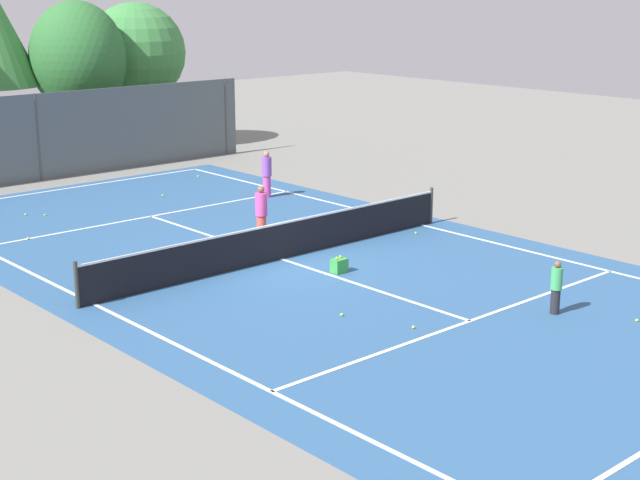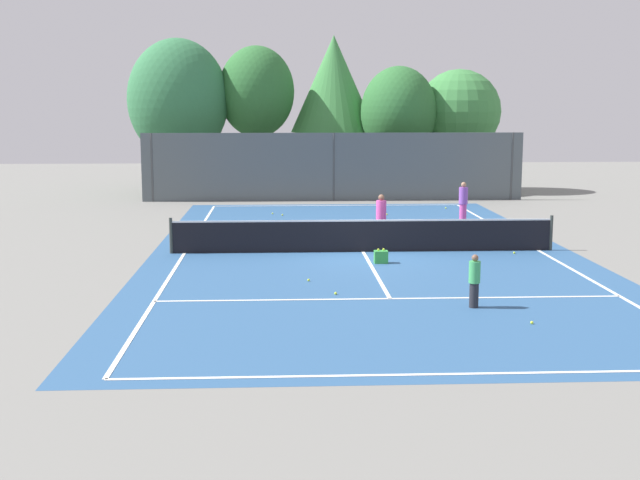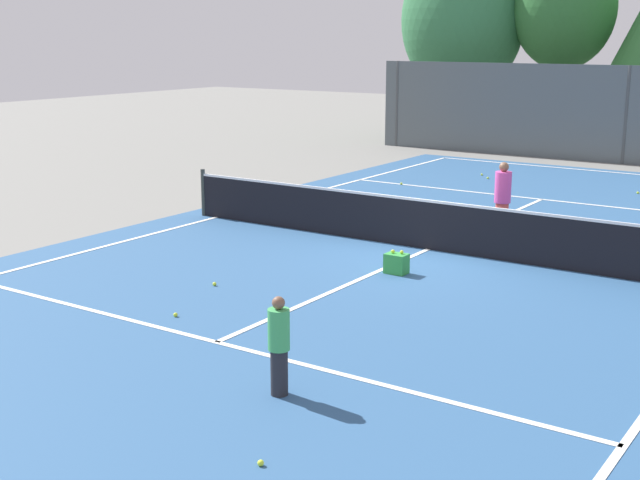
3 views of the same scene
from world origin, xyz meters
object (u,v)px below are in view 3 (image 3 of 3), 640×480
ball_crate (396,263)px  tennis_ball_7 (492,241)px  tennis_ball_4 (638,193)px  tennis_ball_10 (482,175)px  tennis_ball_0 (261,463)px  tennis_ball_5 (488,178)px  tennis_ball_9 (627,254)px  player_1 (279,345)px  player_2 (502,199)px  tennis_ball_6 (176,315)px  tennis_ball_1 (401,184)px  tennis_ball_3 (215,284)px

ball_crate → tennis_ball_7: 3.19m
tennis_ball_4 → tennis_ball_10: (-4.72, 0.52, 0.00)m
tennis_ball_0 → tennis_ball_7: bearing=100.4°
tennis_ball_5 → tennis_ball_9: bearing=-49.8°
player_1 → player_2: 9.18m
player_1 → tennis_ball_10: player_1 is taller
ball_crate → tennis_ball_6: size_ratio=6.45×
tennis_ball_1 → tennis_ball_3: bearing=-78.0°
tennis_ball_1 → tennis_ball_7: size_ratio=1.00×
tennis_ball_5 → tennis_ball_7: bearing=-66.2°
tennis_ball_1 → tennis_ball_4: size_ratio=1.00×
player_1 → tennis_ball_9: (1.63, 9.04, -0.59)m
tennis_ball_5 → tennis_ball_6: size_ratio=1.00×
player_2 → tennis_ball_4: 6.96m
player_1 → tennis_ball_4: 15.97m
player_2 → ball_crate: 3.78m
player_2 → tennis_ball_1: player_2 is taller
tennis_ball_6 → player_2: bearing=75.3°
tennis_ball_0 → tennis_ball_6: (-3.90, 2.92, 0.00)m
player_2 → tennis_ball_3: 6.70m
ball_crate → tennis_ball_4: 10.65m
tennis_ball_7 → player_2: bearing=93.8°
ball_crate → tennis_ball_10: ball_crate is taller
player_2 → tennis_ball_6: bearing=-104.7°
tennis_ball_3 → tennis_ball_4: same height
tennis_ball_6 → tennis_ball_9: same height
tennis_ball_7 → tennis_ball_1: bearing=133.9°
tennis_ball_3 → tennis_ball_4: size_ratio=1.00×
tennis_ball_4 → tennis_ball_5: 4.31m
tennis_ball_3 → tennis_ball_10: same height
tennis_ball_0 → tennis_ball_9: (0.75, 10.54, 0.00)m
tennis_ball_1 → tennis_ball_10: size_ratio=1.00×
tennis_ball_0 → tennis_ball_10: bearing=107.1°
tennis_ball_3 → ball_crate: bearing=48.1°
tennis_ball_1 → player_1: bearing=-66.8°
player_1 → tennis_ball_1: bearing=113.2°
player_1 → tennis_ball_6: size_ratio=18.37×
tennis_ball_0 → tennis_ball_9: bearing=85.9°
tennis_ball_5 → player_1: bearing=-75.2°
player_2 → ball_crate: size_ratio=3.74×
tennis_ball_3 → tennis_ball_9: (5.25, 6.04, 0.00)m
tennis_ball_4 → tennis_ball_3: bearing=-105.9°
player_1 → tennis_ball_9: size_ratio=18.37×
player_2 → tennis_ball_4: bearing=81.0°
tennis_ball_0 → tennis_ball_7: size_ratio=1.00×
tennis_ball_4 → tennis_ball_9: 7.09m
tennis_ball_9 → tennis_ball_3: bearing=-131.0°
player_1 → tennis_ball_9: 9.21m
player_1 → tennis_ball_7: player_1 is taller
player_2 → tennis_ball_5: player_2 is taller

